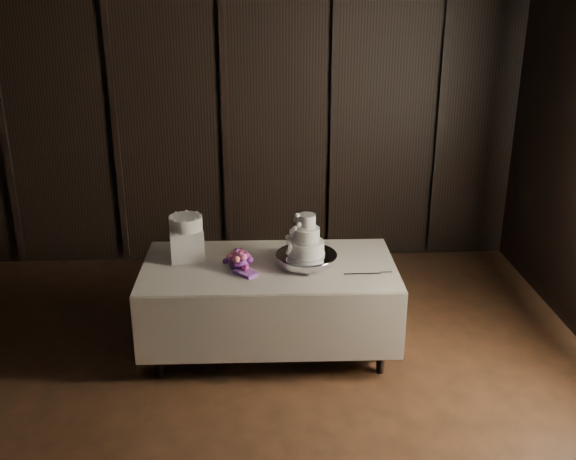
{
  "coord_description": "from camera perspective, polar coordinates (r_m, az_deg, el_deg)",
  "views": [
    {
      "loc": [
        0.27,
        -3.27,
        2.92
      ],
      "look_at": [
        0.53,
        1.56,
        1.05
      ],
      "focal_mm": 42.0,
      "sensor_mm": 36.0,
      "label": 1
    }
  ],
  "objects": [
    {
      "name": "cake_stand",
      "position": [
        5.27,
        1.56,
        -2.51
      ],
      "size": [
        0.5,
        0.5,
        0.09
      ],
      "primitive_type": "cylinder",
      "rotation": [
        0.0,
        0.0,
        -0.04
      ],
      "color": "silver",
      "rests_on": "display_table"
    },
    {
      "name": "bouquet",
      "position": [
        5.21,
        -4.19,
        -2.64
      ],
      "size": [
        0.48,
        0.48,
        0.19
      ],
      "primitive_type": null,
      "rotation": [
        0.0,
        0.0,
        -0.8
      ],
      "color": "#BE507E",
      "rests_on": "display_table"
    },
    {
      "name": "display_table",
      "position": [
        5.44,
        -1.59,
        -6.26
      ],
      "size": [
        2.01,
        1.08,
        0.76
      ],
      "rotation": [
        0.0,
        0.0,
        -0.02
      ],
      "color": "beige",
      "rests_on": "ground"
    },
    {
      "name": "room",
      "position": [
        3.58,
        -7.18,
        -2.43
      ],
      "size": [
        6.08,
        7.08,
        3.08
      ],
      "color": "black",
      "rests_on": "ground"
    },
    {
      "name": "cake_knife",
      "position": [
        5.15,
        6.27,
        -3.72
      ],
      "size": [
        0.37,
        0.03,
        0.01
      ],
      "primitive_type": "cube",
      "rotation": [
        0.0,
        0.0,
        0.01
      ],
      "color": "silver",
      "rests_on": "display_table"
    },
    {
      "name": "wedding_cake",
      "position": [
        5.19,
        1.33,
        -0.81
      ],
      "size": [
        0.31,
        0.27,
        0.33
      ],
      "rotation": [
        0.0,
        0.0,
        0.23
      ],
      "color": "white",
      "rests_on": "cake_stand"
    },
    {
      "name": "box_pedestal",
      "position": [
        5.43,
        -8.55,
        -1.13
      ],
      "size": [
        0.29,
        0.29,
        0.25
      ],
      "primitive_type": "cube",
      "rotation": [
        0.0,
        0.0,
        0.14
      ],
      "color": "white",
      "rests_on": "display_table"
    },
    {
      "name": "small_cake",
      "position": [
        5.36,
        -8.66,
        0.62
      ],
      "size": [
        0.29,
        0.29,
        0.1
      ],
      "primitive_type": "cylinder",
      "rotation": [
        0.0,
        0.0,
        -0.1
      ],
      "color": "white",
      "rests_on": "box_pedestal"
    }
  ]
}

